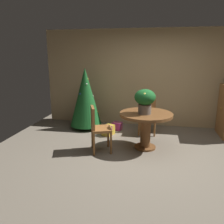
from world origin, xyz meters
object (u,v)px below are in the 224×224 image
(round_dining_table, at_px, (146,122))
(wooden_chair_left_near, at_px, (98,126))
(holiday_tree, at_px, (85,97))
(gift_box_gold, at_px, (108,130))
(flower_vase, at_px, (145,99))
(wooden_chair_far, at_px, (148,113))
(gift_box_purple, at_px, (117,126))

(round_dining_table, relative_size, wooden_chair_left_near, 1.17)
(holiday_tree, bearing_deg, gift_box_gold, -31.49)
(flower_vase, height_order, wooden_chair_left_near, flower_vase)
(flower_vase, relative_size, wooden_chair_left_near, 0.54)
(flower_vase, relative_size, wooden_chair_far, 0.56)
(wooden_chair_left_near, height_order, gift_box_gold, wooden_chair_left_near)
(gift_box_gold, distance_m, gift_box_purple, 0.46)
(gift_box_purple, bearing_deg, round_dining_table, -53.97)
(round_dining_table, distance_m, wooden_chair_left_near, 1.00)
(flower_vase, bearing_deg, holiday_tree, 144.25)
(flower_vase, xyz_separation_m, wooden_chair_left_near, (-0.91, -0.27, -0.53))
(wooden_chair_left_near, bearing_deg, gift_box_purple, 84.01)
(gift_box_gold, xyz_separation_m, gift_box_purple, (0.14, 0.44, -0.02))
(wooden_chair_left_near, distance_m, gift_box_gold, 1.07)
(flower_vase, distance_m, gift_box_purple, 1.69)
(flower_vase, xyz_separation_m, gift_box_purple, (-0.76, 1.16, -0.97))
(wooden_chair_left_near, relative_size, gift_box_purple, 3.36)
(flower_vase, xyz_separation_m, holiday_tree, (-1.60, 1.15, -0.22))
(gift_box_gold, relative_size, gift_box_purple, 1.29)
(wooden_chair_far, distance_m, gift_box_gold, 1.07)
(flower_vase, height_order, wooden_chair_far, flower_vase)
(flower_vase, bearing_deg, round_dining_table, 66.11)
(wooden_chair_far, xyz_separation_m, gift_box_gold, (-0.93, -0.35, -0.39))
(round_dining_table, xyz_separation_m, gift_box_purple, (-0.79, 1.09, -0.48))
(wooden_chair_far, distance_m, gift_box_purple, 0.90)
(wooden_chair_left_near, height_order, gift_box_purple, wooden_chair_left_near)
(wooden_chair_left_near, bearing_deg, holiday_tree, 115.86)
(wooden_chair_left_near, xyz_separation_m, holiday_tree, (-0.69, 1.42, 0.32))
(wooden_chair_left_near, xyz_separation_m, gift_box_gold, (0.01, 0.99, -0.41))
(round_dining_table, distance_m, wooden_chair_far, 1.00)
(wooden_chair_far, xyz_separation_m, gift_box_purple, (-0.79, 0.09, -0.42))
(flower_vase, height_order, holiday_tree, holiday_tree)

